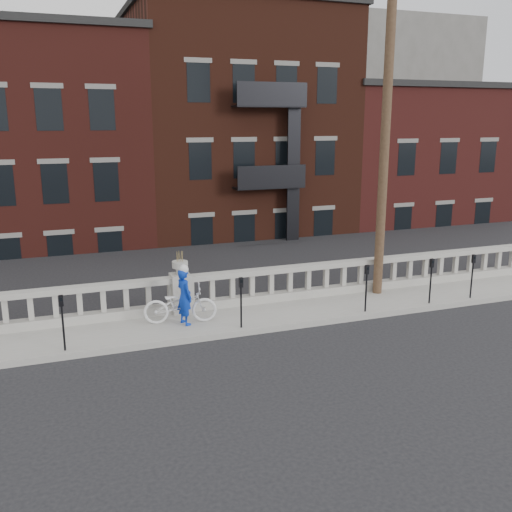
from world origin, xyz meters
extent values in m
plane|color=black|center=(0.00, 0.00, 0.00)|extent=(120.00, 120.00, 0.00)
cube|color=gray|center=(0.00, 3.00, 0.07)|extent=(32.00, 2.20, 0.15)
cube|color=gray|center=(0.00, 3.95, 0.28)|extent=(28.00, 0.34, 0.25)
cube|color=gray|center=(0.00, 3.95, 1.10)|extent=(28.00, 0.34, 0.16)
cube|color=gray|center=(0.00, 3.95, 0.70)|extent=(0.55, 0.55, 1.10)
cylinder|color=gray|center=(0.00, 3.95, 1.35)|extent=(0.24, 0.24, 0.20)
cylinder|color=gray|center=(0.00, 3.95, 1.53)|extent=(0.44, 0.44, 0.18)
cube|color=#605E59|center=(0.00, 4.30, -2.42)|extent=(36.00, 0.50, 5.15)
cube|color=black|center=(0.00, 25.95, -5.25)|extent=(80.00, 44.00, 0.50)
cube|color=#595651|center=(-2.00, 8.45, -3.00)|extent=(16.00, 7.00, 4.00)
cube|color=#595651|center=(22.00, 32.95, 4.00)|extent=(14.00, 14.00, 18.00)
cube|color=#4B1A15|center=(-4.00, 19.95, 2.00)|extent=(10.00, 14.00, 14.00)
cube|color=black|center=(-4.00, 19.95, 9.15)|extent=(10.30, 14.30, 0.30)
cube|color=#3D1A10|center=(6.00, 19.95, 2.75)|extent=(10.00, 14.00, 15.50)
cube|color=black|center=(6.00, 19.95, 10.65)|extent=(10.30, 14.30, 0.30)
cube|color=#591E1B|center=(16.00, 19.95, 1.00)|extent=(10.00, 14.00, 12.00)
cube|color=black|center=(16.00, 19.95, 7.15)|extent=(10.30, 14.30, 0.30)
cylinder|color=#422D1E|center=(6.20, 3.60, 5.15)|extent=(0.28, 0.28, 10.00)
cylinder|color=black|center=(-3.21, 2.15, 0.70)|extent=(0.05, 0.05, 1.10)
cube|color=black|center=(-3.21, 2.15, 1.38)|extent=(0.10, 0.08, 0.26)
cube|color=black|center=(-3.21, 2.10, 1.42)|extent=(0.06, 0.01, 0.08)
cylinder|color=black|center=(1.19, 2.15, 0.70)|extent=(0.05, 0.05, 1.10)
cube|color=black|center=(1.19, 2.15, 1.38)|extent=(0.10, 0.08, 0.26)
cube|color=black|center=(1.19, 2.10, 1.42)|extent=(0.06, 0.01, 0.08)
cylinder|color=black|center=(4.91, 2.15, 0.70)|extent=(0.05, 0.05, 1.10)
cube|color=black|center=(4.91, 2.15, 1.38)|extent=(0.10, 0.08, 0.26)
cube|color=black|center=(4.91, 2.10, 1.42)|extent=(0.06, 0.01, 0.08)
cylinder|color=black|center=(7.08, 2.15, 0.70)|extent=(0.05, 0.05, 1.10)
cube|color=black|center=(7.08, 2.15, 1.38)|extent=(0.10, 0.08, 0.26)
cube|color=black|center=(7.08, 2.10, 1.42)|extent=(0.06, 0.01, 0.08)
cylinder|color=black|center=(8.58, 2.15, 0.70)|extent=(0.05, 0.05, 1.10)
cube|color=black|center=(8.58, 2.15, 1.38)|extent=(0.10, 0.08, 0.26)
cube|color=black|center=(8.58, 2.10, 1.42)|extent=(0.06, 0.01, 0.08)
imported|color=white|center=(-0.22, 3.07, 0.66)|extent=(2.03, 1.05, 1.02)
imported|color=#0B2DA8|center=(-0.13, 2.92, 0.91)|extent=(0.52, 0.64, 1.53)
camera|label=1|loc=(-3.30, -11.22, 5.48)|focal=40.00mm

